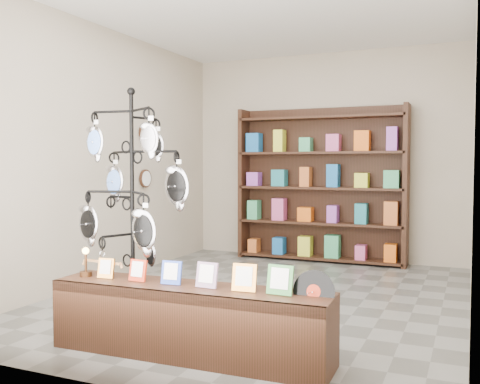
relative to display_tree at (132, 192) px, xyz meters
name	(u,v)px	position (x,y,z in m)	size (l,w,h in m)	color
ground	(262,297)	(0.55, 1.54, -1.16)	(5.00, 5.00, 0.00)	slate
room_envelope	(263,119)	(0.55, 1.54, 0.69)	(5.00, 5.00, 5.00)	#B4A491
display_tree	(132,192)	(0.00, 0.00, 0.00)	(1.04, 1.00, 2.01)	black
front_shelf	(189,321)	(0.69, -0.29, -0.90)	(2.11, 0.49, 0.74)	black
back_shelving	(320,189)	(0.55, 3.83, -0.13)	(2.42, 0.36, 2.20)	black
wall_clocks	(145,156)	(-1.42, 2.34, 0.34)	(0.03, 0.24, 0.84)	black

